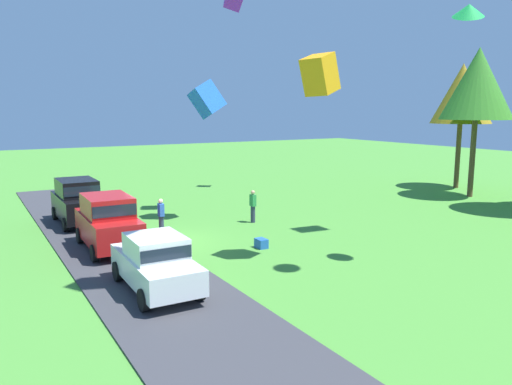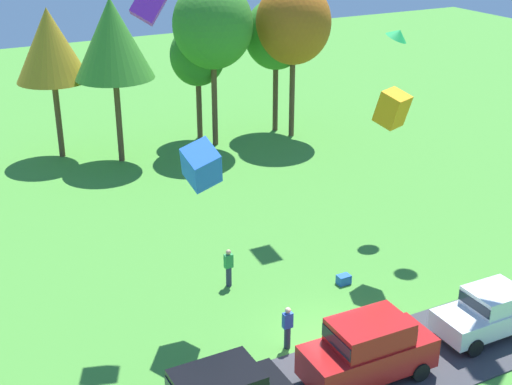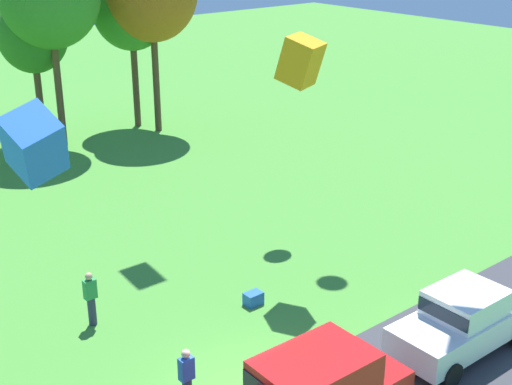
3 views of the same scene
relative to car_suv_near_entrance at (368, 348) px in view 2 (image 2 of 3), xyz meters
The scene contains 17 objects.
ground_plane 2.64m from the car_suv_near_entrance, 90.38° to the left, with size 120.00×120.00×0.00m, color #478E33.
pavement_strip 1.28m from the car_suv_near_entrance, 94.56° to the left, with size 36.00×4.40×0.06m, color #38383D.
car_suv_near_entrance is the anchor object (origin of this frame).
car_sedan_mid_row 5.72m from the car_suv_near_entrance, ahead, with size 4.43×2.01×1.84m.
person_on_lawn 7.99m from the car_suv_near_entrance, 100.57° to the left, with size 0.36×0.24×1.71m.
person_watching_sky 3.24m from the car_suv_near_entrance, 117.70° to the left, with size 0.36×0.24×1.71m.
tree_far_left 27.87m from the car_suv_near_entrance, 98.16° to the left, with size 4.35×4.35×9.18m.
tree_lone_near 25.30m from the car_suv_near_entrance, 91.88° to the left, with size 4.68×4.68×9.87m.
tree_far_right 27.12m from the car_suv_near_entrance, 78.75° to the left, with size 3.57×3.57×7.55m.
tree_center_back 26.03m from the car_suv_near_entrance, 77.18° to the left, with size 4.98×4.98×10.52m.
tree_left_of_center 27.99m from the car_suv_near_entrance, 67.48° to the left, with size 4.24×4.24×8.96m.
tree_right_of_center 26.96m from the car_suv_near_entrance, 65.38° to the left, with size 4.86×4.86×10.25m.
cooler_box 6.51m from the car_suv_near_entrance, 62.79° to the left, with size 0.56×0.40×0.40m, color blue.
kite_box_mid_center 14.03m from the car_suv_near_entrance, 116.50° to the left, with size 0.89×0.89×1.24m, color purple.
kite_box_high_left 10.45m from the car_suv_near_entrance, 49.95° to the left, with size 0.98×0.98×1.38m, color orange.
kite_delta_near_flag 15.90m from the car_suv_near_entrance, 50.40° to the left, with size 1.08×1.08×0.43m, color green.
kite_box_trailing_tail 8.61m from the car_suv_near_entrance, 118.08° to the left, with size 1.09×1.09×1.53m, color blue.
Camera 2 is at (-12.60, -18.23, 15.54)m, focal length 50.00 mm.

